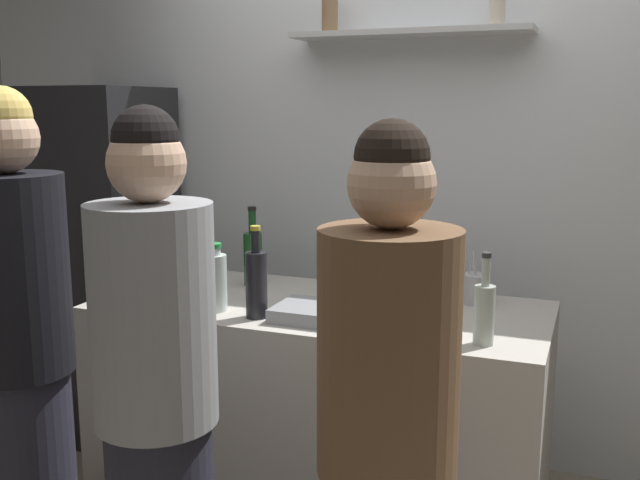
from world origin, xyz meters
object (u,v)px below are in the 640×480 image
wine_bottle_green_glass (253,256)px  person_brown_jacket (387,457)px  wine_bottle_dark_glass (256,282)px  person_blonde (20,358)px  baking_pan (324,313)px  utensil_holder (476,288)px  person_grey_hoodie (157,408)px  water_bottle_plastic (214,280)px  refrigerator (102,264)px  wine_bottle_pale_glass (484,311)px

wine_bottle_green_glass → person_brown_jacket: (0.90, -1.10, -0.22)m
wine_bottle_dark_glass → person_blonde: (-0.57, -0.55, -0.18)m
baking_pan → utensil_holder: size_ratio=1.53×
person_grey_hoodie → water_bottle_plastic: bearing=47.2°
water_bottle_plastic → person_brown_jacket: (0.86, -0.70, -0.21)m
refrigerator → wine_bottle_green_glass: refrigerator is taller
baking_pan → person_grey_hoodie: person_grey_hoodie is taller
person_brown_jacket → wine_bottle_dark_glass: bearing=7.4°
utensil_holder → wine_bottle_pale_glass: size_ratio=0.75×
wine_bottle_pale_glass → person_blonde: bearing=-158.7°
refrigerator → utensil_holder: size_ratio=7.74×
baking_pan → water_bottle_plastic: water_bottle_plastic is taller
person_blonde → utensil_holder: bearing=-179.5°
person_brown_jacket → person_grey_hoodie: 0.66m
wine_bottle_green_glass → wine_bottle_pale_glass: (1.03, -0.44, -0.02)m
baking_pan → utensil_holder: bearing=41.8°
person_brown_jacket → person_grey_hoodie: (-0.66, 0.01, 0.02)m
wine_bottle_pale_glass → water_bottle_plastic: bearing=177.9°
wine_bottle_pale_glass → person_brown_jacket: 0.70m
utensil_holder → wine_bottle_pale_glass: 0.49m
person_blonde → refrigerator: bearing=-101.5°
utensil_holder → water_bottle_plastic: bearing=-153.5°
utensil_holder → person_grey_hoodie: bearing=-121.5°
wine_bottle_dark_glass → wine_bottle_green_glass: (-0.23, 0.43, -0.01)m
baking_pan → wine_bottle_dark_glass: wine_bottle_dark_glass is taller
person_grey_hoodie → wine_bottle_pale_glass: bearing=-19.7°
baking_pan → person_brown_jacket: 0.85m
wine_bottle_pale_glass → person_brown_jacket: person_brown_jacket is taller
refrigerator → wine_bottle_green_glass: size_ratio=5.15×
wine_bottle_dark_glass → person_blonde: person_blonde is taller
person_blonde → person_grey_hoodie: person_blonde is taller
baking_pan → wine_bottle_dark_glass: bearing=-166.9°
wine_bottle_dark_glass → person_brown_jacket: person_brown_jacket is taller
water_bottle_plastic → refrigerator: bearing=148.5°
refrigerator → person_brown_jacket: (1.83, -1.29, -0.07)m
water_bottle_plastic → wine_bottle_pale_glass: bearing=-2.1°
utensil_holder → person_blonde: (-1.27, -1.02, -0.10)m
baking_pan → utensil_holder: (0.47, 0.42, 0.03)m
utensil_holder → wine_bottle_pale_glass: wine_bottle_pale_glass is taller
wine_bottle_dark_glass → person_blonde: bearing=-136.4°
refrigerator → person_grey_hoodie: bearing=-47.6°
person_brown_jacket → refrigerator: bearing=16.8°
person_brown_jacket → baking_pan: bearing=-6.6°
refrigerator → water_bottle_plastic: (0.97, -0.59, 0.14)m
person_brown_jacket → water_bottle_plastic: bearing=13.1°
refrigerator → baking_pan: refrigerator is taller
baking_pan → person_grey_hoodie: size_ratio=0.21×
wine_bottle_dark_glass → person_grey_hoodie: 0.69m
water_bottle_plastic → person_blonde: bearing=-124.0°
baking_pan → person_brown_jacket: person_brown_jacket is taller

